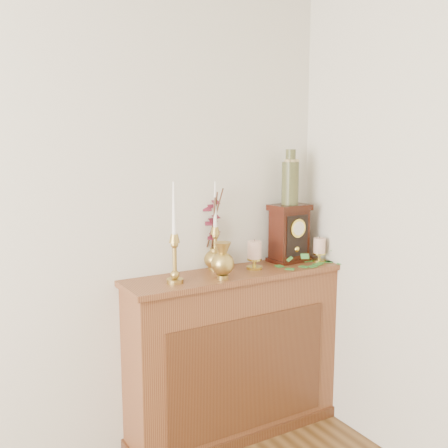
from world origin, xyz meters
TOP-DOWN VIEW (x-y plane):
  - room_walls at (0.00, 0.00)m, footprint 4.08×4.58m
  - console_shelf at (1.40, 2.10)m, footprint 1.24×0.34m
  - candlestick_left at (1.03, 2.06)m, footprint 0.08×0.08m
  - candlestick_center at (1.33, 2.19)m, footprint 0.08×0.08m
  - bud_vase at (1.27, 2.00)m, footprint 0.12×0.12m
  - ginger_jar at (1.33, 2.23)m, footprint 0.18×0.20m
  - pillar_candle_left at (1.52, 2.10)m, footprint 0.09×0.09m
  - pillar_candle_right at (1.94, 2.04)m, footprint 0.08×0.08m
  - ivy_garland at (1.85, 2.00)m, footprint 0.42×0.20m
  - mantel_clock at (1.80, 2.14)m, footprint 0.23×0.17m
  - ceramic_vase at (1.80, 2.15)m, footprint 0.10×0.10m

SIDE VIEW (x-z plane):
  - console_shelf at x=1.40m, z-range -0.03..0.90m
  - ivy_garland at x=1.85m, z-range 0.90..0.98m
  - pillar_candle_right at x=1.94m, z-range 0.93..1.08m
  - pillar_candle_left at x=1.52m, z-range 0.93..1.10m
  - bud_vase at x=1.27m, z-range 0.93..1.12m
  - candlestick_center at x=1.33m, z-range 0.85..1.33m
  - mantel_clock at x=1.80m, z-range 0.93..1.26m
  - candlestick_left at x=1.03m, z-range 0.84..1.35m
  - ginger_jar at x=1.33m, z-range 0.91..1.36m
  - ceramic_vase at x=1.80m, z-range 1.25..1.56m
  - room_walls at x=0.00m, z-range 0.36..3.00m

